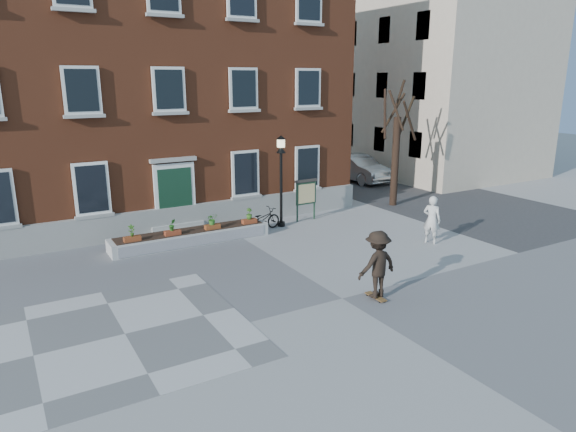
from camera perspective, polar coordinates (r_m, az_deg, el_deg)
ground at (r=15.25m, az=6.04°, el=-9.10°), size 100.00×100.00×0.00m
checker_patch at (r=13.84m, az=-17.66°, el=-12.38°), size 6.00×6.00×0.01m
bicycle at (r=21.57m, az=-2.90°, el=-0.40°), size 1.89×0.94×0.95m
parked_car at (r=32.40m, az=7.70°, el=5.32°), size 1.91×4.98×1.62m
bystander at (r=20.55m, az=15.69°, el=-0.39°), size 0.71×0.81×1.88m
brick_building at (r=25.91m, az=-16.66°, el=14.64°), size 18.40×10.85×12.60m
planter_assembly at (r=20.27m, az=-10.67°, el=-2.17°), size 6.20×1.12×1.15m
bare_tree at (r=26.07m, az=11.89°, el=7.19°), size 1.83×1.83×6.16m
side_street at (r=40.63m, az=10.56°, el=15.95°), size 15.20×36.00×14.50m
lamp_post at (r=21.71m, az=-0.78°, el=5.31°), size 0.40×0.40×3.93m
notice_board at (r=22.93m, az=2.02°, el=2.57°), size 1.10×0.16×1.87m
skateboarder at (r=14.98m, az=9.90°, el=-5.31°), size 1.30×0.78×2.06m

